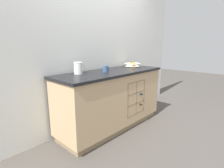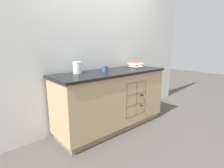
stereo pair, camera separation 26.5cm
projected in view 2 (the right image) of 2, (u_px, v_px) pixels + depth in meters
name	position (u px, v px, depth m)	size (l,w,h in m)	color
ground_plane	(112.00, 126.00, 2.81)	(14.00, 14.00, 0.00)	#4C4742
back_wall	(97.00, 45.00, 2.79)	(4.40, 0.06, 2.55)	silver
kitchen_island	(112.00, 99.00, 2.71)	(1.82, 0.65, 0.90)	#8B7354
fruit_bowl	(136.00, 65.00, 3.08)	(0.29, 0.29, 0.09)	silver
white_pitcher	(77.00, 67.00, 2.39)	(0.17, 0.12, 0.16)	silver
ceramic_mug	(105.00, 69.00, 2.52)	(0.11, 0.07, 0.09)	#385684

